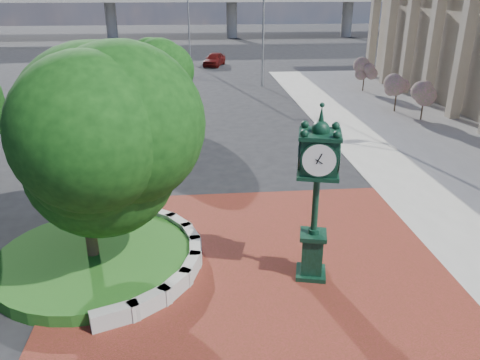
% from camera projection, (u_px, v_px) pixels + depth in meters
% --- Properties ---
extents(ground, '(200.00, 200.00, 0.00)m').
position_uv_depth(ground, '(251.00, 256.00, 15.34)').
color(ground, black).
rests_on(ground, ground).
extents(plaza, '(12.00, 12.00, 0.04)m').
position_uv_depth(plaza, '(254.00, 273.00, 14.41)').
color(plaza, '#602917').
rests_on(plaza, ground).
extents(planter_wall, '(2.96, 6.77, 0.54)m').
position_uv_depth(planter_wall, '(167.00, 253.00, 14.99)').
color(planter_wall, '#9E9B93').
rests_on(planter_wall, ground).
extents(grass_bed, '(6.10, 6.10, 0.40)m').
position_uv_depth(grass_bed, '(94.00, 259.00, 14.82)').
color(grass_bed, '#134212').
rests_on(grass_bed, ground).
extents(tree_planter, '(5.20, 5.20, 6.33)m').
position_uv_depth(tree_planter, '(80.00, 154.00, 13.46)').
color(tree_planter, '#38281C').
rests_on(tree_planter, ground).
extents(tree_street, '(4.40, 4.40, 5.45)m').
position_uv_depth(tree_street, '(157.00, 69.00, 30.28)').
color(tree_street, '#38281C').
rests_on(tree_street, ground).
extents(post_clock, '(1.29, 1.29, 5.29)m').
position_uv_depth(post_clock, '(316.00, 189.00, 13.19)').
color(post_clock, black).
rests_on(post_clock, ground).
extents(parked_car, '(2.98, 4.59, 1.45)m').
position_uv_depth(parked_car, '(214.00, 59.00, 51.61)').
color(parked_car, '#4C0C0A').
rests_on(parked_car, ground).
extents(street_lamp_near, '(2.11, 0.39, 9.40)m').
position_uv_depth(street_lamp_near, '(266.00, 21.00, 39.20)').
color(street_lamp_near, slate).
rests_on(street_lamp_near, ground).
extents(street_lamp_far, '(2.15, 0.42, 9.58)m').
position_uv_depth(street_lamp_far, '(190.00, 11.00, 51.81)').
color(street_lamp_far, slate).
rests_on(street_lamp_far, ground).
extents(shrub_near, '(1.20, 1.20, 2.20)m').
position_uv_depth(shrub_near, '(424.00, 96.00, 30.31)').
color(shrub_near, '#38281C').
rests_on(shrub_near, ground).
extents(shrub_mid, '(1.20, 1.20, 2.20)m').
position_uv_depth(shrub_mid, '(397.00, 89.00, 32.34)').
color(shrub_mid, '#38281C').
rests_on(shrub_mid, ground).
extents(shrub_far, '(1.20, 1.20, 2.20)m').
position_uv_depth(shrub_far, '(364.00, 72.00, 38.76)').
color(shrub_far, '#38281C').
rests_on(shrub_far, ground).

